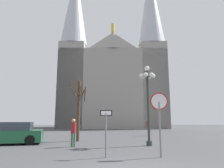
# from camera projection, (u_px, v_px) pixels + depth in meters

# --- Properties ---
(cathedral) EXTENTS (21.93, 14.79, 35.10)m
(cathedral) POSITION_uv_depth(u_px,v_px,m) (113.00, 76.00, 43.33)
(cathedral) COLOR gray
(cathedral) RESTS_ON ground
(stop_sign) EXTENTS (0.78, 0.20, 2.87)m
(stop_sign) POSITION_uv_depth(u_px,v_px,m) (159.00, 111.00, 9.35)
(stop_sign) COLOR slate
(stop_sign) RESTS_ON ground
(one_way_arrow_sign) EXTENTS (0.55, 0.17, 2.07)m
(one_way_arrow_sign) POSITION_uv_depth(u_px,v_px,m) (106.00, 127.00, 9.15)
(one_way_arrow_sign) COLOR slate
(one_way_arrow_sign) RESTS_ON ground
(street_lamp) EXTENTS (1.10, 0.99, 5.24)m
(street_lamp) POSITION_uv_depth(u_px,v_px,m) (148.00, 92.00, 13.65)
(street_lamp) COLOR #2D3833
(street_lamp) RESTS_ON ground
(bare_tree) EXTENTS (1.27, 1.27, 5.16)m
(bare_tree) POSITION_uv_depth(u_px,v_px,m) (79.00, 108.00, 16.26)
(bare_tree) COLOR #473323
(bare_tree) RESTS_ON ground
(parked_car_near_green) EXTENTS (4.53, 2.33, 1.48)m
(parked_car_near_green) POSITION_uv_depth(u_px,v_px,m) (10.00, 134.00, 13.85)
(parked_car_near_green) COLOR #1E5B38
(parked_car_near_green) RESTS_ON ground
(pedestrian_walking) EXTENTS (0.32, 0.32, 1.76)m
(pedestrian_walking) POSITION_uv_depth(u_px,v_px,m) (148.00, 125.00, 21.32)
(pedestrian_walking) COLOR #33663F
(pedestrian_walking) RESTS_ON ground
(pedestrian_standing) EXTENTS (0.32, 0.32, 1.69)m
(pedestrian_standing) POSITION_uv_depth(u_px,v_px,m) (73.00, 130.00, 12.64)
(pedestrian_standing) COLOR #33663F
(pedestrian_standing) RESTS_ON ground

